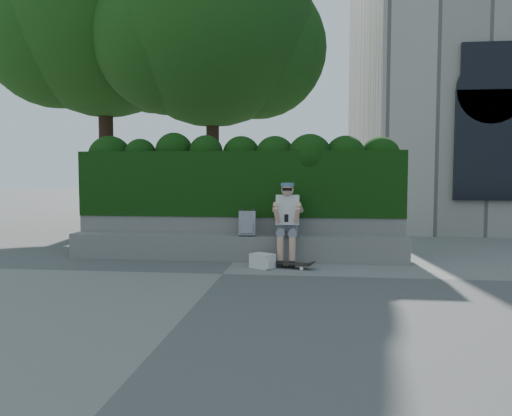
# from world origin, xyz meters

# --- Properties ---
(ground) EXTENTS (80.00, 80.00, 0.00)m
(ground) POSITION_xyz_m (0.00, 0.00, 0.00)
(ground) COLOR slate
(ground) RESTS_ON ground
(bench_ledge) EXTENTS (6.00, 0.45, 0.45)m
(bench_ledge) POSITION_xyz_m (0.00, 1.25, 0.23)
(bench_ledge) COLOR gray
(bench_ledge) RESTS_ON ground
(planter_wall) EXTENTS (6.00, 0.50, 0.75)m
(planter_wall) POSITION_xyz_m (0.00, 1.73, 0.38)
(planter_wall) COLOR gray
(planter_wall) RESTS_ON ground
(hedge) EXTENTS (6.00, 1.00, 1.20)m
(hedge) POSITION_xyz_m (0.00, 1.95, 1.35)
(hedge) COLOR black
(hedge) RESTS_ON planter_wall
(tree_left) EXTENTS (5.08, 5.08, 7.81)m
(tree_left) POSITION_xyz_m (-1.19, 5.12, 5.26)
(tree_left) COLOR black
(tree_left) RESTS_ON ground
(tree_right) EXTENTS (5.32, 5.32, 8.43)m
(tree_right) POSITION_xyz_m (-4.40, 6.00, 5.75)
(tree_right) COLOR black
(tree_right) RESTS_ON ground
(person) EXTENTS (0.40, 0.76, 1.38)m
(person) POSITION_xyz_m (0.93, 1.07, 0.75)
(person) COLOR slate
(person) RESTS_ON ground
(skateboard) EXTENTS (0.86, 0.44, 0.09)m
(skateboard) POSITION_xyz_m (0.94, 0.61, 0.07)
(skateboard) COLOR black
(skateboard) RESTS_ON ground
(backpack_plaid) EXTENTS (0.30, 0.18, 0.43)m
(backpack_plaid) POSITION_xyz_m (0.23, 1.15, 0.66)
(backpack_plaid) COLOR #A4A4A9
(backpack_plaid) RESTS_ON bench_ledge
(backpack_ground) EXTENTS (0.44, 0.41, 0.23)m
(backpack_ground) POSITION_xyz_m (0.56, 0.57, 0.12)
(backpack_ground) COLOR beige
(backpack_ground) RESTS_ON ground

